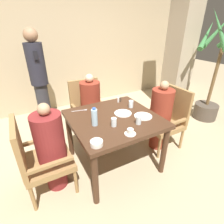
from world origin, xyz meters
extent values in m
plane|color=tan|center=(0.00, 0.00, 0.00)|extent=(16.00, 16.00, 0.00)
cube|color=tan|center=(0.00, 2.29, 1.40)|extent=(8.00, 0.06, 2.80)
cube|color=tan|center=(2.13, 0.99, 1.35)|extent=(0.45, 0.45, 2.70)
cube|color=#422819|center=(0.00, 0.00, 0.72)|extent=(1.08, 1.04, 0.05)
cylinder|color=#422819|center=(-0.48, -0.46, 0.35)|extent=(0.07, 0.07, 0.69)
cylinder|color=#422819|center=(0.48, -0.46, 0.35)|extent=(0.07, 0.07, 0.69)
cylinder|color=#422819|center=(-0.48, 0.46, 0.35)|extent=(0.07, 0.07, 0.69)
cylinder|color=#422819|center=(0.48, 0.46, 0.35)|extent=(0.07, 0.07, 0.69)
cube|color=olive|center=(-0.86, 0.00, 0.39)|extent=(0.52, 0.52, 0.07)
cube|color=olive|center=(-1.10, 0.00, 0.69)|extent=(0.05, 0.52, 0.53)
cube|color=olive|center=(-0.86, 0.24, 0.54)|extent=(0.47, 0.04, 0.04)
cube|color=olive|center=(-0.86, -0.24, 0.54)|extent=(0.47, 0.04, 0.04)
cylinder|color=olive|center=(-0.63, 0.23, 0.18)|extent=(0.04, 0.04, 0.35)
cylinder|color=olive|center=(-0.63, -0.23, 0.18)|extent=(0.04, 0.04, 0.35)
cylinder|color=olive|center=(-1.09, 0.23, 0.18)|extent=(0.04, 0.04, 0.35)
cylinder|color=olive|center=(-1.09, -0.23, 0.18)|extent=(0.04, 0.04, 0.35)
cylinder|color=maroon|center=(-0.80, 0.00, 0.21)|extent=(0.24, 0.24, 0.42)
cylinder|color=maroon|center=(-0.80, 0.00, 0.70)|extent=(0.32, 0.32, 0.56)
sphere|color=tan|center=(-0.80, 0.00, 1.04)|extent=(0.13, 0.13, 0.13)
cube|color=olive|center=(0.00, 0.84, 0.39)|extent=(0.52, 0.52, 0.07)
cube|color=olive|center=(0.00, 1.08, 0.69)|extent=(0.52, 0.05, 0.53)
cube|color=olive|center=(0.24, 0.84, 0.54)|extent=(0.04, 0.47, 0.04)
cube|color=olive|center=(-0.24, 0.84, 0.54)|extent=(0.04, 0.47, 0.04)
cylinder|color=olive|center=(0.23, 0.61, 0.18)|extent=(0.04, 0.04, 0.35)
cylinder|color=olive|center=(-0.23, 0.61, 0.18)|extent=(0.04, 0.04, 0.35)
cylinder|color=olive|center=(0.23, 1.07, 0.18)|extent=(0.04, 0.04, 0.35)
cylinder|color=olive|center=(-0.23, 1.07, 0.18)|extent=(0.04, 0.04, 0.35)
cylinder|color=maroon|center=(0.00, 0.78, 0.21)|extent=(0.24, 0.24, 0.42)
cylinder|color=maroon|center=(0.00, 0.78, 0.70)|extent=(0.32, 0.32, 0.56)
sphere|color=beige|center=(0.00, 0.78, 1.05)|extent=(0.13, 0.13, 0.13)
cube|color=olive|center=(0.86, 0.00, 0.39)|extent=(0.52, 0.52, 0.07)
cube|color=olive|center=(1.10, 0.00, 0.69)|extent=(0.05, 0.52, 0.53)
cube|color=olive|center=(0.86, -0.24, 0.54)|extent=(0.47, 0.04, 0.04)
cube|color=olive|center=(0.86, 0.24, 0.54)|extent=(0.47, 0.04, 0.04)
cylinder|color=olive|center=(0.63, -0.23, 0.18)|extent=(0.04, 0.04, 0.35)
cylinder|color=olive|center=(0.63, 0.23, 0.18)|extent=(0.04, 0.04, 0.35)
cylinder|color=olive|center=(1.09, -0.23, 0.18)|extent=(0.04, 0.04, 0.35)
cylinder|color=olive|center=(1.09, 0.23, 0.18)|extent=(0.04, 0.04, 0.35)
cylinder|color=maroon|center=(0.80, 0.00, 0.21)|extent=(0.24, 0.24, 0.42)
cylinder|color=maroon|center=(0.80, 0.00, 0.70)|extent=(0.32, 0.32, 0.55)
sphere|color=tan|center=(0.80, 0.00, 1.03)|extent=(0.13, 0.13, 0.13)
cylinder|color=#2D2D33|center=(-0.63, 1.60, 0.41)|extent=(0.23, 0.23, 0.82)
cylinder|color=#23232D|center=(-0.63, 1.60, 1.17)|extent=(0.30, 0.30, 0.70)
sphere|color=#997051|center=(-0.63, 1.60, 1.63)|extent=(0.23, 0.23, 0.23)
cube|color=black|center=(-0.63, 1.42, 1.35)|extent=(0.07, 0.01, 0.14)
cylinder|color=#4C4238|center=(2.34, 0.25, 0.15)|extent=(0.45, 0.45, 0.31)
cylinder|color=brown|center=(2.34, 0.25, 0.85)|extent=(0.06, 0.06, 1.09)
cone|color=#38753D|center=(2.43, 0.46, 1.69)|extent=(0.54, 0.29, 0.64)
cone|color=#38753D|center=(2.22, 0.52, 1.61)|extent=(0.64, 0.36, 0.51)
cone|color=#38753D|center=(2.14, 0.26, 1.71)|extent=(0.12, 0.48, 0.68)
cylinder|color=white|center=(0.15, 0.03, 0.75)|extent=(0.23, 0.23, 0.01)
cylinder|color=white|center=(0.33, -0.16, 0.75)|extent=(0.23, 0.23, 0.01)
cylinder|color=white|center=(-0.03, -0.41, 0.75)|extent=(0.12, 0.12, 0.01)
cylinder|color=white|center=(-0.03, -0.41, 0.78)|extent=(0.07, 0.07, 0.06)
cylinder|color=white|center=(-0.42, -0.41, 0.77)|extent=(0.13, 0.13, 0.05)
cylinder|color=#A3C6DB|center=(-0.29, -0.06, 0.84)|extent=(0.07, 0.07, 0.20)
cylinder|color=#3359B2|center=(-0.29, -0.06, 0.95)|extent=(0.04, 0.04, 0.02)
cylinder|color=silver|center=(0.35, 0.14, 0.79)|extent=(0.06, 0.06, 0.10)
cylinder|color=silver|center=(0.17, -0.28, 0.79)|extent=(0.06, 0.06, 0.10)
cylinder|color=silver|center=(-0.10, -0.18, 0.79)|extent=(0.06, 0.06, 0.10)
cylinder|color=white|center=(0.29, 0.38, 0.78)|extent=(0.03, 0.03, 0.07)
cylinder|color=#4C3D2D|center=(0.32, 0.38, 0.78)|extent=(0.03, 0.03, 0.07)
cube|color=silver|center=(-0.33, 0.39, 0.75)|extent=(0.19, 0.05, 0.00)
cube|color=silver|center=(-0.24, 0.36, 0.75)|extent=(0.04, 0.03, 0.00)
camera|label=1|loc=(-0.95, -1.68, 1.80)|focal=28.00mm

